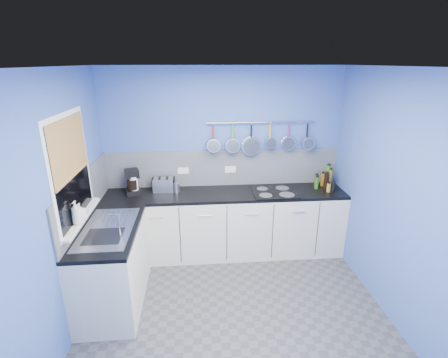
{
  "coord_description": "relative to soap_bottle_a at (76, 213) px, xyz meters",
  "views": [
    {
      "loc": [
        -0.35,
        -2.87,
        2.54
      ],
      "look_at": [
        -0.05,
        0.75,
        1.25
      ],
      "focal_mm": 26.6,
      "sensor_mm": 36.0,
      "label": 1
    }
  ],
  "objects": [
    {
      "name": "backsplash_left",
      "position": [
        -0.06,
        0.47,
        -0.02
      ],
      "size": [
        0.02,
        1.8,
        0.5
      ],
      "primitive_type": "cube",
      "color": "gray",
      "rests_on": "wall_left"
    },
    {
      "name": "floor",
      "position": [
        1.53,
        -0.13,
        -1.18
      ],
      "size": [
        3.2,
        3.0,
        0.02
      ],
      "primitive_type": "cube",
      "color": "#47474C",
      "rests_on": "ground"
    },
    {
      "name": "worktop_left",
      "position": [
        0.23,
        0.17,
        -0.29
      ],
      "size": [
        0.6,
        1.2,
        0.04
      ],
      "primitive_type": "cube",
      "color": "black",
      "rests_on": "cabinet_run_left"
    },
    {
      "name": "canister",
      "position": [
        0.89,
        1.13,
        -0.2
      ],
      "size": [
        0.1,
        0.1,
        0.13
      ],
      "primitive_type": "cylinder",
      "rotation": [
        0.0,
        0.0,
        0.04
      ],
      "color": "silver",
      "rests_on": "worktop_back"
    },
    {
      "name": "condiment_3",
      "position": [
        2.97,
        1.11,
        -0.14
      ],
      "size": [
        0.05,
        0.05,
        0.27
      ],
      "primitive_type": "cylinder",
      "color": "brown",
      "rests_on": "worktop_back"
    },
    {
      "name": "toaster",
      "position": [
        0.72,
        1.2,
        -0.18
      ],
      "size": [
        0.28,
        0.16,
        0.18
      ],
      "primitive_type": "cube",
      "rotation": [
        0.0,
        0.0,
        0.01
      ],
      "color": "silver",
      "rests_on": "worktop_back"
    },
    {
      "name": "paper_towel",
      "position": [
        0.34,
        1.12,
        -0.15
      ],
      "size": [
        0.13,
        0.13,
        0.24
      ],
      "primitive_type": "cylinder",
      "rotation": [
        0.0,
        0.0,
        -0.22
      ],
      "color": "white",
      "rests_on": "worktop_back"
    },
    {
      "name": "backsplash_back",
      "position": [
        1.53,
        1.36,
        -0.02
      ],
      "size": [
        3.2,
        0.02,
        0.5
      ],
      "primitive_type": "cube",
      "color": "gray",
      "rests_on": "wall_back"
    },
    {
      "name": "soap_bottle_a",
      "position": [
        0.0,
        0.0,
        0.0
      ],
      "size": [
        0.1,
        0.1,
        0.24
      ],
      "primitive_type": "imported",
      "rotation": [
        0.0,
        0.0,
        -0.1
      ],
      "color": "white",
      "rests_on": "window_sill"
    },
    {
      "name": "wall_front",
      "position": [
        1.53,
        -1.64,
        0.08
      ],
      "size": [
        3.2,
        0.02,
        2.5
      ],
      "primitive_type": "cube",
      "color": "#3F5DB0",
      "rests_on": "ground"
    },
    {
      "name": "worktop_back",
      "position": [
        1.53,
        1.07,
        -0.29
      ],
      "size": [
        3.2,
        0.6,
        0.04
      ],
      "primitive_type": "cube",
      "color": "black",
      "rests_on": "cabinet_run_back"
    },
    {
      "name": "wall_back",
      "position": [
        1.53,
        1.38,
        0.08
      ],
      "size": [
        3.2,
        0.02,
        2.5
      ],
      "primitive_type": "cube",
      "color": "#3F5DB0",
      "rests_on": "ground"
    },
    {
      "name": "hob",
      "position": [
        2.18,
        1.02,
        -0.26
      ],
      "size": [
        0.57,
        0.51,
        0.01
      ],
      "primitive_type": "cube",
      "color": "black",
      "rests_on": "worktop_back"
    },
    {
      "name": "pan_0",
      "position": [
        1.4,
        1.31,
        0.43
      ],
      "size": [
        0.18,
        0.12,
        0.37
      ],
      "primitive_type": null,
      "color": "silver",
      "rests_on": "pot_rail"
    },
    {
      "name": "coffee_maker",
      "position": [
        0.32,
        1.14,
        -0.11
      ],
      "size": [
        0.23,
        0.25,
        0.32
      ],
      "primitive_type": null,
      "rotation": [
        0.0,
        0.0,
        0.29
      ],
      "color": "black",
      "rests_on": "worktop_back"
    },
    {
      "name": "cabinet_run_back",
      "position": [
        1.53,
        1.07,
        -0.74
      ],
      "size": [
        3.2,
        0.6,
        0.86
      ],
      "primitive_type": "cube",
      "color": "beige",
      "rests_on": "ground"
    },
    {
      "name": "soap_bottle_b",
      "position": [
        0.0,
        0.1,
        -0.03
      ],
      "size": [
        0.1,
        0.1,
        0.17
      ],
      "primitive_type": "imported",
      "rotation": [
        0.0,
        0.0,
        -0.32
      ],
      "color": "white",
      "rests_on": "window_sill"
    },
    {
      "name": "pan_3",
      "position": [
        2.16,
        1.31,
        0.44
      ],
      "size": [
        0.15,
        0.11,
        0.34
      ],
      "primitive_type": null,
      "color": "silver",
      "rests_on": "pot_rail"
    },
    {
      "name": "pot_rail",
      "position": [
        2.03,
        1.32,
        0.61
      ],
      "size": [
        1.45,
        0.02,
        0.02
      ],
      "primitive_type": "cylinder",
      "rotation": [
        0.0,
        1.57,
        0.0
      ],
      "color": "silver",
      "rests_on": "wall_back"
    },
    {
      "name": "pan_5",
      "position": [
        2.67,
        1.31,
        0.43
      ],
      "size": [
        0.17,
        0.13,
        0.36
      ],
      "primitive_type": null,
      "color": "silver",
      "rests_on": "pot_rail"
    },
    {
      "name": "wall_left",
      "position": [
        -0.08,
        -0.13,
        0.08
      ],
      "size": [
        0.02,
        3.0,
        2.5
      ],
      "primitive_type": "cube",
      "color": "#3F5DB0",
      "rests_on": "ground"
    },
    {
      "name": "pan_4",
      "position": [
        2.41,
        1.31,
        0.42
      ],
      "size": [
        0.19,
        0.07,
        0.38
      ],
      "primitive_type": null,
      "color": "silver",
      "rests_on": "pot_rail"
    },
    {
      "name": "condiment_4",
      "position": [
        2.9,
        1.08,
        -0.16
      ],
      "size": [
        0.06,
        0.06,
        0.23
      ],
      "primitive_type": "cylinder",
      "color": "black",
      "rests_on": "worktop_back"
    },
    {
      "name": "condiment_6",
      "position": [
        2.97,
        0.98,
        -0.2
      ],
      "size": [
        0.06,
        0.06,
        0.13
      ],
      "primitive_type": "cylinder",
      "color": "black",
      "rests_on": "worktop_back"
    },
    {
      "name": "socket_right",
      "position": [
        1.63,
        1.35,
        -0.04
      ],
      "size": [
        0.15,
        0.01,
        0.09
      ],
      "primitive_type": "cube",
      "color": "white",
      "rests_on": "backsplash_back"
    },
    {
      "name": "mixer_tap",
      "position": [
        0.39,
        -0.01,
        -0.14
      ],
      "size": [
        0.12,
        0.08,
        0.26
      ],
      "primitive_type": null,
      "color": "silver",
      "rests_on": "worktop_left"
    },
    {
      "name": "cabinet_run_left",
      "position": [
        0.23,
        0.17,
        -0.74
      ],
      "size": [
        0.6,
        1.2,
        0.86
      ],
      "primitive_type": "cube",
      "color": "beige",
      "rests_on": "ground"
    },
    {
      "name": "socket_left",
      "position": [
        0.98,
        1.35,
        -0.04
      ],
      "size": [
        0.15,
        0.01,
        0.09
      ],
      "primitive_type": "cube",
      "color": "white",
      "rests_on": "backsplash_back"
    },
    {
      "name": "wall_right",
      "position": [
        3.14,
        -0.13,
        0.08
      ],
      "size": [
        0.02,
        3.0,
        2.5
      ],
      "primitive_type": "cube",
      "color": "#3F5DB0",
      "rests_on": "ground"
    },
    {
      "name": "window_sill",
      "position": [
        -0.02,
        0.17,
        -0.13
      ],
      "size": [
        0.1,
        0.98,
        0.03
      ],
      "primitive_type": "cube",
      "color": "white",
      "rests_on": "wall_left"
    },
    {
      "name": "condiment_1",
      "position": [
        2.91,
        1.21,
        -0.18
      ],
      "size": [
        0.06,
        0.06,
        0.18
      ],
      "primitive_type": "cylinder",
      "color": "#8C5914",
      "rests_on": "worktop_back"
    },
    {
      "name": "pan_1",
      "position": [
        1.65,
        1.31,
        0.42
      ],
      "size": [
        0.19,
        0.11,
        0.38
      ],
      "primitive_type": null,
      "color": "silver",
      "rests_on": "pot_rail"
    },
    {
      "name": "bamboo_blind",
      "position": [
        -0.03,
        0.17,
        0.61
      ],
      "size": [
        0.01,
        0.9,
        0.55
      ],
      "primitive_type": "cube",
      "color": "#B1723C",
      "rests_on": "wall_left"
    },
    {
      "name": "pan_2",
      "position": [
        1.9,
        1.31,
        0.39
      ],
      "size": [
        0.25,
        0.07,
        0.44
      ],
      "primitive_type": null,
      "color": "silver",
      "rests_on": "pot_rail"
    },
    {
      "name": "window_glass",
      "position": [
        -0.04,
        0.17,
        0.38
      ],
      "size": [
        0.01,
        0.9,
        1.0
      ],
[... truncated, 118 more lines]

